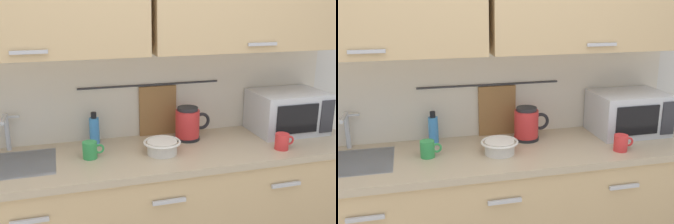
{
  "view_description": "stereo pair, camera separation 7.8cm",
  "coord_description": "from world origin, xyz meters",
  "views": [
    {
      "loc": [
        -0.51,
        -1.76,
        1.75
      ],
      "look_at": [
        0.09,
        0.33,
        1.12
      ],
      "focal_mm": 41.88,
      "sensor_mm": 36.0,
      "label": 1
    },
    {
      "loc": [
        -0.43,
        -1.78,
        1.75
      ],
      "look_at": [
        0.09,
        0.33,
        1.12
      ],
      "focal_mm": 41.88,
      "sensor_mm": 36.0,
      "label": 2
    }
  ],
  "objects": [
    {
      "name": "electric_kettle",
      "position": [
        0.25,
        0.44,
        1.0
      ],
      "size": [
        0.23,
        0.16,
        0.21
      ],
      "color": "black",
      "rests_on": "counter_unit"
    },
    {
      "name": "mixing_bowl",
      "position": [
        0.03,
        0.25,
        0.94
      ],
      "size": [
        0.21,
        0.21,
        0.08
      ],
      "color": "silver",
      "rests_on": "counter_unit"
    },
    {
      "name": "mug_near_sink",
      "position": [
        -0.36,
        0.3,
        0.95
      ],
      "size": [
        0.12,
        0.08,
        0.09
      ],
      "color": "green",
      "rests_on": "counter_unit"
    },
    {
      "name": "sink_faucet",
      "position": [
        -0.81,
        0.53,
        1.04
      ],
      "size": [
        0.09,
        0.17,
        0.22
      ],
      "color": "#B2B5BA",
      "rests_on": "counter_unit"
    },
    {
      "name": "dish_soap_bottle",
      "position": [
        -0.32,
        0.53,
        0.99
      ],
      "size": [
        0.06,
        0.06,
        0.2
      ],
      "color": "#3F8CD8",
      "rests_on": "counter_unit"
    },
    {
      "name": "counter_unit",
      "position": [
        -0.01,
        0.3,
        0.46
      ],
      "size": [
        2.53,
        0.64,
        0.9
      ],
      "color": "tan",
      "rests_on": "ground"
    },
    {
      "name": "back_wall_assembly",
      "position": [
        0.0,
        0.53,
        1.52
      ],
      "size": [
        3.7,
        0.41,
        2.5
      ],
      "color": "silver",
      "rests_on": "ground"
    },
    {
      "name": "mug_by_kettle",
      "position": [
        0.73,
        0.12,
        0.95
      ],
      "size": [
        0.12,
        0.08,
        0.09
      ],
      "color": "red",
      "rests_on": "counter_unit"
    },
    {
      "name": "microwave",
      "position": [
        0.93,
        0.41,
        1.04
      ],
      "size": [
        0.46,
        0.35,
        0.27
      ],
      "color": "silver",
      "rests_on": "counter_unit"
    }
  ]
}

